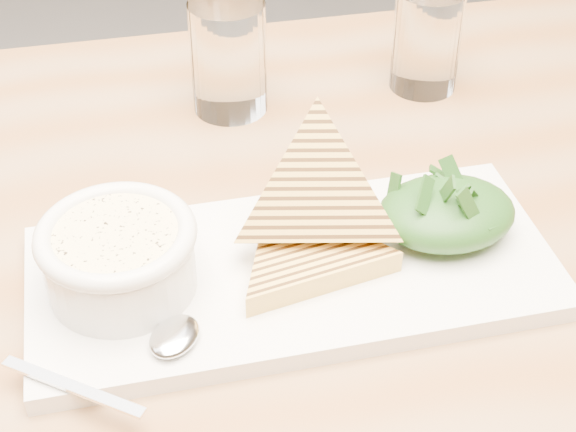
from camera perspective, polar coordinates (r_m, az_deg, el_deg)
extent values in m
cube|color=olive|center=(0.73, -3.66, -5.18)|extent=(1.30, 0.87, 0.04)
cube|color=white|center=(0.70, 0.34, -3.64)|extent=(0.42, 0.19, 0.02)
cylinder|color=white|center=(0.68, -10.79, -3.09)|extent=(0.11, 0.11, 0.04)
cylinder|color=#FDE49F|center=(0.66, -11.07, -1.32)|extent=(0.10, 0.10, 0.01)
torus|color=white|center=(0.66, -11.09, -1.19)|extent=(0.12, 0.12, 0.01)
ellipsoid|color=black|center=(0.73, 10.21, 0.20)|extent=(0.11, 0.09, 0.04)
ellipsoid|color=silver|center=(0.64, -7.35, -7.72)|extent=(0.05, 0.06, 0.01)
cube|color=silver|center=(0.63, -13.76, -10.66)|extent=(0.10, 0.07, 0.00)
cylinder|color=white|center=(0.89, -3.87, 10.21)|extent=(0.08, 0.08, 0.12)
cylinder|color=white|center=(0.94, 8.95, 11.18)|extent=(0.07, 0.07, 0.11)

